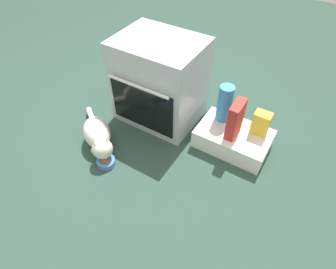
% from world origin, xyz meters
% --- Properties ---
extents(ground, '(8.00, 8.00, 0.00)m').
position_xyz_m(ground, '(0.00, 0.00, 0.00)').
color(ground, '#284238').
extents(oven, '(0.65, 0.55, 0.69)m').
position_xyz_m(oven, '(-0.05, 0.50, 0.35)').
color(oven, '#B7BABF').
rests_on(oven, ground).
extents(pantry_cabinet, '(0.54, 0.36, 0.15)m').
position_xyz_m(pantry_cabinet, '(0.63, 0.48, 0.08)').
color(pantry_cabinet, white).
rests_on(pantry_cabinet, ground).
extents(food_bowl, '(0.14, 0.14, 0.08)m').
position_xyz_m(food_bowl, '(-0.09, -0.18, 0.03)').
color(food_bowl, '#4C7AB7').
rests_on(food_bowl, ground).
extents(cat, '(0.56, 0.44, 0.22)m').
position_xyz_m(cat, '(-0.25, -0.07, 0.12)').
color(cat, silver).
rests_on(cat, ground).
extents(cereal_box, '(0.07, 0.18, 0.28)m').
position_xyz_m(cereal_box, '(0.62, 0.45, 0.29)').
color(cereal_box, '#B72D28').
rests_on(cereal_box, pantry_cabinet).
extents(water_bottle, '(0.11, 0.11, 0.30)m').
position_xyz_m(water_bottle, '(0.48, 0.57, 0.30)').
color(water_bottle, '#388CD1').
rests_on(water_bottle, pantry_cabinet).
extents(snack_bag, '(0.12, 0.09, 0.18)m').
position_xyz_m(snack_bag, '(0.78, 0.57, 0.24)').
color(snack_bag, yellow).
rests_on(snack_bag, pantry_cabinet).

